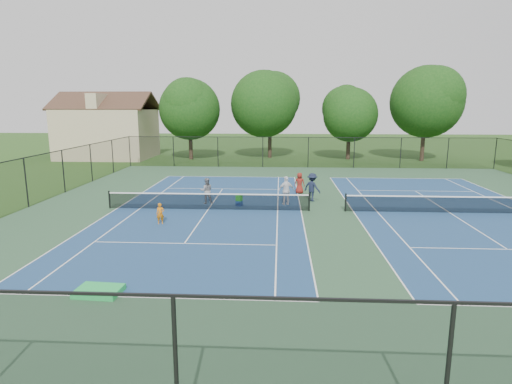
# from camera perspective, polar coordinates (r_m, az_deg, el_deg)

# --- Properties ---
(ground) EXTENTS (140.00, 140.00, 0.00)m
(ground) POSITION_cam_1_polar(r_m,az_deg,el_deg) (25.31, 9.45, -2.54)
(ground) COLOR #234716
(ground) RESTS_ON ground
(court_pad) EXTENTS (36.00, 36.00, 0.01)m
(court_pad) POSITION_cam_1_polar(r_m,az_deg,el_deg) (25.31, 9.45, -2.53)
(court_pad) COLOR #2B4D30
(court_pad) RESTS_ON ground
(tennis_court_left) EXTENTS (12.00, 23.83, 1.07)m
(tennis_court_left) POSITION_cam_1_polar(r_m,az_deg,el_deg) (25.49, -6.39, -2.13)
(tennis_court_left) COLOR navy
(tennis_court_left) RESTS_ON ground
(tennis_court_right) EXTENTS (12.00, 23.83, 1.07)m
(tennis_court_right) POSITION_cam_1_polar(r_m,az_deg,el_deg) (26.97, 24.42, -2.35)
(tennis_court_right) COLOR navy
(tennis_court_right) RESTS_ON ground
(perimeter_fence) EXTENTS (36.08, 36.08, 3.02)m
(perimeter_fence) POSITION_cam_1_polar(r_m,az_deg,el_deg) (24.98, 9.57, 1.03)
(perimeter_fence) COLOR black
(perimeter_fence) RESTS_ON ground
(tree_back_a) EXTENTS (6.80, 6.80, 9.15)m
(tree_back_a) POSITION_cam_1_polar(r_m,az_deg,el_deg) (49.49, -8.85, 11.30)
(tree_back_a) COLOR #2D2116
(tree_back_a) RESTS_ON ground
(tree_back_b) EXTENTS (7.60, 7.60, 10.03)m
(tree_back_b) POSITION_cam_1_polar(r_m,az_deg,el_deg) (50.44, 1.89, 12.06)
(tree_back_b) COLOR #2D2116
(tree_back_b) RESTS_ON ground
(tree_back_c) EXTENTS (6.00, 6.00, 8.40)m
(tree_back_c) POSITION_cam_1_polar(r_m,az_deg,el_deg) (50.03, 12.40, 10.53)
(tree_back_c) COLOR #2D2116
(tree_back_c) RESTS_ON ground
(tree_back_d) EXTENTS (7.80, 7.80, 10.37)m
(tree_back_d) POSITION_cam_1_polar(r_m,az_deg,el_deg) (50.93, 21.75, 11.52)
(tree_back_d) COLOR #2D2116
(tree_back_d) RESTS_ON ground
(clapboard_house) EXTENTS (10.80, 8.10, 7.65)m
(clapboard_house) POSITION_cam_1_polar(r_m,az_deg,el_deg) (53.48, -19.16, 7.65)
(clapboard_house) COLOR tan
(clapboard_house) RESTS_ON ground
(child_player) EXTENTS (0.45, 0.35, 1.11)m
(child_player) POSITION_cam_1_polar(r_m,az_deg,el_deg) (22.71, -12.65, -2.84)
(child_player) COLOR orange
(child_player) RESTS_ON ground
(instructor) EXTENTS (0.90, 0.76, 1.63)m
(instructor) POSITION_cam_1_polar(r_m,az_deg,el_deg) (26.94, -6.61, 0.17)
(instructor) COLOR gray
(instructor) RESTS_ON ground
(bystander_a) EXTENTS (1.13, 0.72, 1.79)m
(bystander_a) POSITION_cam_1_polar(r_m,az_deg,el_deg) (26.46, 4.06, 0.18)
(bystander_a) COLOR silver
(bystander_a) RESTS_ON ground
(bystander_b) EXTENTS (1.35, 1.26, 1.83)m
(bystander_b) POSITION_cam_1_polar(r_m,az_deg,el_deg) (27.62, 7.49, 0.63)
(bystander_b) COLOR #161D31
(bystander_b) RESTS_ON ground
(bystander_c) EXTENTS (0.77, 0.55, 1.48)m
(bystander_c) POSITION_cam_1_polar(r_m,az_deg,el_deg) (29.99, 5.83, 1.19)
(bystander_c) COLOR maroon
(bystander_c) RESTS_ON ground
(ball_crate) EXTENTS (0.44, 0.40, 0.31)m
(ball_crate) POSITION_cam_1_polar(r_m,az_deg,el_deg) (26.29, -2.27, -1.52)
(ball_crate) COLOR navy
(ball_crate) RESTS_ON ground
(ball_hopper) EXTENTS (0.43, 0.40, 0.43)m
(ball_hopper) POSITION_cam_1_polar(r_m,az_deg,el_deg) (26.21, -2.28, -0.72)
(ball_hopper) COLOR green
(ball_hopper) RESTS_ON ball_crate
(green_tarp) EXTENTS (1.50, 1.09, 0.19)m
(green_tarp) POSITION_cam_1_polar(r_m,az_deg,el_deg) (15.21, -20.22, -12.30)
(green_tarp) COLOR green
(green_tarp) RESTS_ON ground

